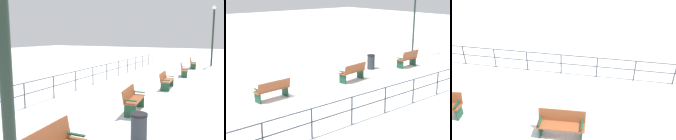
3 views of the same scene
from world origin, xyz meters
The scene contains 3 objects.
ground_plane centered at (0.00, 0.00, 0.00)m, with size 80.00×80.00×0.00m, color white.
bench_third centered at (-0.04, 0.00, 0.44)m, with size 0.62×1.54×0.84m.
waterfront_railing centered at (-3.92, 0.00, 0.66)m, with size 0.05×21.48×0.99m.
Camera 3 is at (5.44, 1.17, 5.46)m, focal length 37.42 mm.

